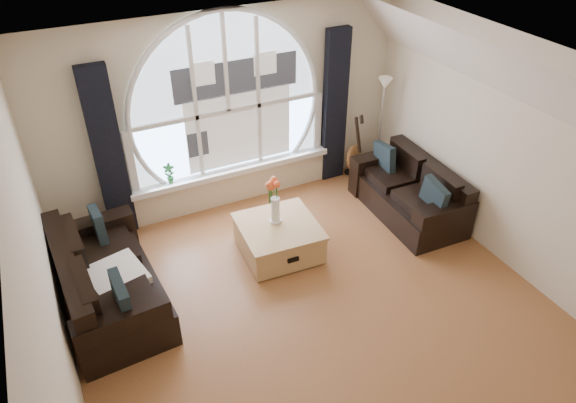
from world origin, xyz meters
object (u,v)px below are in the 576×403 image
Objects in this scene: floor_lamp at (380,130)px; vase_flowers at (275,195)px; coffee_chest at (279,237)px; sofa_left at (109,278)px; potted_plant at (169,174)px; sofa_right at (409,189)px; guitar at (355,145)px.

vase_flowers is at bearing -156.52° from floor_lamp.
coffee_chest is at bearing -87.94° from vase_flowers.
floor_lamp is (4.21, 1.04, 0.40)m from sofa_left.
coffee_chest is (2.06, 0.02, -0.17)m from sofa_left.
coffee_chest is 3.31× the size of potted_plant.
sofa_right is at bearing -24.80° from potted_plant.
sofa_right is at bearing -107.40° from guitar.
floor_lamp is (0.19, 1.03, 0.40)m from sofa_right.
potted_plant is at bearing 174.11° from floor_lamp.
sofa_right is 1.22m from guitar.
floor_lamp is (2.15, 1.02, 0.57)m from coffee_chest.
vase_flowers reaches higher than sofa_left.
floor_lamp reaches higher than sofa_right.
vase_flowers is (2.06, 0.10, 0.41)m from sofa_left.
guitar is at bearing -3.01° from potted_plant.
floor_lamp is at bearing 28.89° from coffee_chest.
potted_plant reaches higher than sofa_right.
vase_flowers reaches higher than guitar.
potted_plant is at bearing 127.50° from vase_flowers.
sofa_left is at bearing -175.84° from coffee_chest.
sofa_left is 4.09m from guitar.
coffee_chest is 2.44m from floor_lamp.
floor_lamp is 1.51× the size of guitar.
sofa_left reaches higher than coffee_chest.
guitar is at bearing 97.41° from sofa_right.
sofa_left is at bearing -177.12° from vase_flowers.
guitar is 3.70× the size of potted_plant.
vase_flowers is (-0.00, 0.08, 0.58)m from coffee_chest.
coffee_chest is 0.89× the size of guitar.
potted_plant is (1.09, 1.36, 0.29)m from sofa_left.
coffee_chest is 0.59× the size of floor_lamp.
guitar is (1.85, 1.19, 0.30)m from coffee_chest.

